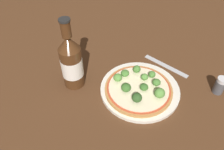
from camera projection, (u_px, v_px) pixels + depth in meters
ground_plane at (138, 93)px, 0.73m from camera, size 3.00×3.00×0.00m
plate at (141, 90)px, 0.73m from camera, size 0.26×0.26×0.01m
pizza at (138, 88)px, 0.72m from camera, size 0.22×0.22×0.01m
broccoli_floret_0 at (157, 82)px, 0.70m from camera, size 0.03×0.03×0.03m
broccoli_floret_1 at (125, 73)px, 0.74m from camera, size 0.03×0.03×0.02m
broccoli_floret_2 at (137, 98)px, 0.66m from camera, size 0.03×0.03×0.03m
broccoli_floret_3 at (144, 87)px, 0.69m from camera, size 0.03×0.03×0.02m
broccoli_floret_4 at (159, 94)px, 0.67m from camera, size 0.03×0.03×0.03m
broccoli_floret_5 at (145, 77)px, 0.72m from camera, size 0.02×0.02×0.03m
broccoli_floret_6 at (126, 88)px, 0.69m from camera, size 0.03×0.03×0.03m
broccoli_floret_7 at (118, 78)px, 0.72m from camera, size 0.03×0.03×0.03m
broccoli_floret_8 at (152, 74)px, 0.73m from camera, size 0.02×0.02×0.02m
broccoli_floret_9 at (137, 69)px, 0.75m from camera, size 0.03×0.03×0.03m
beer_bottle at (71, 62)px, 0.69m from camera, size 0.07×0.07×0.25m
pepper_shaker at (220, 85)px, 0.71m from camera, size 0.03×0.03×0.06m
fork at (166, 66)px, 0.82m from camera, size 0.04×0.18×0.00m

